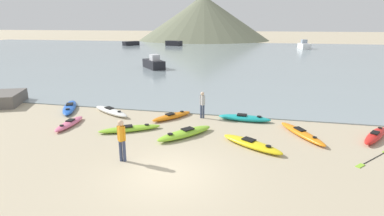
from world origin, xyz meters
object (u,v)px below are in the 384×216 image
Objects in this scene: moored_boat_0 at (174,43)px; moored_boat_3 at (304,46)px; kayak_on_sand_4 at (70,107)px; person_near_waterline at (202,103)px; moored_boat_2 at (131,43)px; kayak_on_sand_8 at (130,129)px; kayak_on_sand_2 at (111,111)px; person_near_foreground at (122,138)px; kayak_on_sand_5 at (69,124)px; loose_paddle at (374,158)px; kayak_on_sand_1 at (302,133)px; kayak_on_sand_3 at (375,135)px; kayak_on_sand_0 at (185,133)px; shoreline_rock at (0,99)px; kayak_on_sand_7 at (244,118)px; kayak_on_sand_6 at (251,144)px; moored_boat_1 at (154,63)px; kayak_on_sand_9 at (172,116)px.

moored_boat_3 is (30.03, -2.65, 0.09)m from moored_boat_0.
person_near_waterline is at bearing 0.99° from kayak_on_sand_4.
kayak_on_sand_8 is at bearing -66.30° from moored_boat_2.
kayak_on_sand_2 is 5.78m from person_near_waterline.
person_near_foreground is 66.25m from moored_boat_2.
kayak_on_sand_5 is 1.21× the size of loose_paddle.
kayak_on_sand_3 reaches higher than kayak_on_sand_1.
kayak_on_sand_0 is 8.38m from loose_paddle.
kayak_on_sand_4 is 57.97m from moored_boat_2.
kayak_on_sand_5 is at bearing -56.07° from kayak_on_sand_4.
moored_boat_2 reaches higher than shoreline_rock.
kayak_on_sand_7 is at bearing 28.01° from kayak_on_sand_8.
kayak_on_sand_6 is 5.07m from loose_paddle.
moored_boat_2 is (-33.91, 56.19, 0.40)m from kayak_on_sand_1.
person_near_foreground reaches higher than person_near_waterline.
moored_boat_1 reaches higher than person_near_waterline.
kayak_on_sand_9 is 58.12m from moored_boat_0.
kayak_on_sand_3 reaches higher than kayak_on_sand_7.
kayak_on_sand_5 is 1.01× the size of kayak_on_sand_9.
kayak_on_sand_0 is 23.38m from moored_boat_1.
person_near_foreground is at bearing -166.15° from loose_paddle.
kayak_on_sand_4 is at bearing -179.01° from person_near_waterline.
kayak_on_sand_7 is at bearing 54.51° from person_near_foreground.
kayak_on_sand_0 is 0.86× the size of kayak_on_sand_4.
kayak_on_sand_2 is at bearing -175.83° from person_near_waterline.
moored_boat_0 is at bearing 109.23° from kayak_on_sand_6.
kayak_on_sand_3 is 0.93× the size of kayak_on_sand_8.
kayak_on_sand_1 is at bearing -58.89° from moored_boat_2.
moored_boat_1 is at bearing -62.32° from moored_boat_2.
moored_boat_3 is (3.50, 54.18, 0.57)m from kayak_on_sand_3.
kayak_on_sand_0 is 61.09m from moored_boat_0.
moored_boat_2 reaches higher than kayak_on_sand_1.
loose_paddle is at bearing -51.49° from moored_boat_1.
kayak_on_sand_2 is 0.74× the size of moored_boat_3.
moored_boat_1 is 40.88m from moored_boat_3.
kayak_on_sand_1 is at bearing 31.26° from person_near_foreground.
kayak_on_sand_7 is at bearing 97.83° from kayak_on_sand_6.
loose_paddle is at bearing -57.88° from moored_boat_2.
person_near_waterline is 20.65m from moored_boat_1.
kayak_on_sand_1 is at bearing -32.42° from kayak_on_sand_7.
kayak_on_sand_2 is 1.45× the size of loose_paddle.
kayak_on_sand_4 is at bearing 175.95° from kayak_on_sand_3.
kayak_on_sand_8 is (-6.30, 0.75, -0.02)m from kayak_on_sand_6.
kayak_on_sand_3 reaches higher than kayak_on_sand_5.
kayak_on_sand_5 is (1.92, -2.85, -0.02)m from kayak_on_sand_4.
kayak_on_sand_6 is at bearing -140.95° from kayak_on_sand_1.
kayak_on_sand_0 is at bearing -66.56° from moored_boat_1.
kayak_on_sand_8 is at bearing -76.21° from moored_boat_0.
kayak_on_sand_2 is 1.99× the size of person_near_waterline.
kayak_on_sand_7 reaches higher than kayak_on_sand_4.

